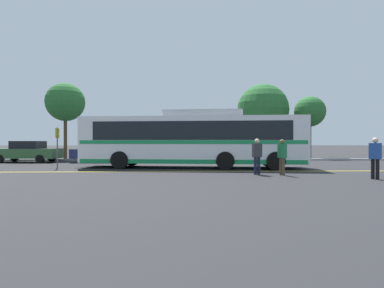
{
  "coord_description": "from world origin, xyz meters",
  "views": [
    {
      "loc": [
        -1.97,
        -17.72,
        1.53
      ],
      "look_at": [
        -1.37,
        -0.17,
        1.4
      ],
      "focal_mm": 28.0,
      "sensor_mm": 36.0,
      "label": 1
    }
  ],
  "objects_px": {
    "parked_car_0": "(27,152)",
    "parked_car_1": "(106,152)",
    "tree_2": "(263,110)",
    "pedestrian_0": "(257,154)",
    "tree_0": "(310,112)",
    "pedestrian_2": "(282,155)",
    "pedestrian_1": "(375,156)",
    "transit_bus": "(192,139)",
    "bus_stop_sign": "(57,142)",
    "tree_1": "(65,102)"
  },
  "relations": [
    {
      "from": "parked_car_0",
      "to": "parked_car_1",
      "type": "bearing_deg",
      "value": -85.74
    },
    {
      "from": "parked_car_0",
      "to": "tree_2",
      "type": "distance_m",
      "value": 20.7
    },
    {
      "from": "pedestrian_0",
      "to": "tree_0",
      "type": "relative_size",
      "value": 0.29
    },
    {
      "from": "pedestrian_2",
      "to": "pedestrian_1",
      "type": "bearing_deg",
      "value": 46.3
    },
    {
      "from": "transit_bus",
      "to": "tree_2",
      "type": "xyz_separation_m",
      "value": [
        7.24,
        11.2,
        2.94
      ]
    },
    {
      "from": "transit_bus",
      "to": "pedestrian_1",
      "type": "bearing_deg",
      "value": -120.65
    },
    {
      "from": "pedestrian_2",
      "to": "bus_stop_sign",
      "type": "distance_m",
      "value": 12.43
    },
    {
      "from": "tree_1",
      "to": "tree_0",
      "type": "bearing_deg",
      "value": 3.0
    },
    {
      "from": "parked_car_1",
      "to": "pedestrian_1",
      "type": "xyz_separation_m",
      "value": [
        13.56,
        -10.77,
        0.22
      ]
    },
    {
      "from": "parked_car_0",
      "to": "pedestrian_1",
      "type": "distance_m",
      "value": 22.26
    },
    {
      "from": "pedestrian_2",
      "to": "tree_2",
      "type": "height_order",
      "value": "tree_2"
    },
    {
      "from": "pedestrian_0",
      "to": "tree_1",
      "type": "relative_size",
      "value": 0.25
    },
    {
      "from": "parked_car_1",
      "to": "tree_0",
      "type": "height_order",
      "value": "tree_0"
    },
    {
      "from": "pedestrian_1",
      "to": "pedestrian_2",
      "type": "bearing_deg",
      "value": -156.16
    },
    {
      "from": "pedestrian_2",
      "to": "bus_stop_sign",
      "type": "xyz_separation_m",
      "value": [
        -11.77,
        3.97,
        0.56
      ]
    },
    {
      "from": "parked_car_0",
      "to": "pedestrian_2",
      "type": "height_order",
      "value": "pedestrian_2"
    },
    {
      "from": "pedestrian_0",
      "to": "pedestrian_2",
      "type": "relative_size",
      "value": 1.02
    },
    {
      "from": "pedestrian_2",
      "to": "tree_2",
      "type": "bearing_deg",
      "value": 150.06
    },
    {
      "from": "parked_car_1",
      "to": "bus_stop_sign",
      "type": "relative_size",
      "value": 2.06
    },
    {
      "from": "transit_bus",
      "to": "pedestrian_2",
      "type": "xyz_separation_m",
      "value": [
        3.97,
        -4.04,
        -0.77
      ]
    },
    {
      "from": "transit_bus",
      "to": "pedestrian_1",
      "type": "height_order",
      "value": "transit_bus"
    },
    {
      "from": "parked_car_0",
      "to": "pedestrian_2",
      "type": "xyz_separation_m",
      "value": [
        16.16,
        -9.23,
        0.14
      ]
    },
    {
      "from": "bus_stop_sign",
      "to": "tree_0",
      "type": "distance_m",
      "value": 21.63
    },
    {
      "from": "pedestrian_0",
      "to": "tree_0",
      "type": "distance_m",
      "value": 16.24
    },
    {
      "from": "pedestrian_1",
      "to": "tree_0",
      "type": "distance_m",
      "value": 16.27
    },
    {
      "from": "bus_stop_sign",
      "to": "tree_2",
      "type": "relative_size",
      "value": 0.33
    },
    {
      "from": "pedestrian_2",
      "to": "tree_2",
      "type": "xyz_separation_m",
      "value": [
        3.27,
        15.24,
        3.71
      ]
    },
    {
      "from": "tree_1",
      "to": "tree_2",
      "type": "height_order",
      "value": "tree_2"
    },
    {
      "from": "pedestrian_1",
      "to": "bus_stop_sign",
      "type": "height_order",
      "value": "bus_stop_sign"
    },
    {
      "from": "transit_bus",
      "to": "tree_0",
      "type": "xyz_separation_m",
      "value": [
        11.26,
        9.78,
        2.6
      ]
    },
    {
      "from": "pedestrian_2",
      "to": "tree_0",
      "type": "relative_size",
      "value": 0.29
    },
    {
      "from": "parked_car_0",
      "to": "tree_0",
      "type": "relative_size",
      "value": 0.86
    },
    {
      "from": "parked_car_0",
      "to": "tree_2",
      "type": "relative_size",
      "value": 0.7
    },
    {
      "from": "tree_1",
      "to": "tree_2",
      "type": "xyz_separation_m",
      "value": [
        17.92,
        2.57,
        -0.29
      ]
    },
    {
      "from": "pedestrian_0",
      "to": "tree_2",
      "type": "relative_size",
      "value": 0.24
    },
    {
      "from": "pedestrian_1",
      "to": "tree_1",
      "type": "bearing_deg",
      "value": -168.79
    },
    {
      "from": "tree_2",
      "to": "pedestrian_2",
      "type": "bearing_deg",
      "value": -102.11
    },
    {
      "from": "parked_car_1",
      "to": "bus_stop_sign",
      "type": "distance_m",
      "value": 5.47
    },
    {
      "from": "transit_bus",
      "to": "parked_car_1",
      "type": "xyz_separation_m",
      "value": [
        -6.29,
        5.13,
        -0.96
      ]
    },
    {
      "from": "transit_bus",
      "to": "parked_car_0",
      "type": "height_order",
      "value": "transit_bus"
    },
    {
      "from": "parked_car_0",
      "to": "pedestrian_1",
      "type": "height_order",
      "value": "pedestrian_1"
    },
    {
      "from": "pedestrian_1",
      "to": "pedestrian_2",
      "type": "relative_size",
      "value": 1.04
    },
    {
      "from": "transit_bus",
      "to": "pedestrian_2",
      "type": "relative_size",
      "value": 8.08
    },
    {
      "from": "parked_car_0",
      "to": "pedestrian_2",
      "type": "bearing_deg",
      "value": -114.91
    },
    {
      "from": "tree_0",
      "to": "pedestrian_2",
      "type": "bearing_deg",
      "value": -117.8
    },
    {
      "from": "transit_bus",
      "to": "parked_car_1",
      "type": "relative_size",
      "value": 2.73
    },
    {
      "from": "bus_stop_sign",
      "to": "parked_car_1",
      "type": "bearing_deg",
      "value": -9.01
    },
    {
      "from": "parked_car_1",
      "to": "pedestrian_1",
      "type": "height_order",
      "value": "pedestrian_1"
    },
    {
      "from": "parked_car_0",
      "to": "bus_stop_sign",
      "type": "relative_size",
      "value": 2.1
    },
    {
      "from": "bus_stop_sign",
      "to": "tree_2",
      "type": "xyz_separation_m",
      "value": [
        15.04,
        11.27,
        3.14
      ]
    }
  ]
}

